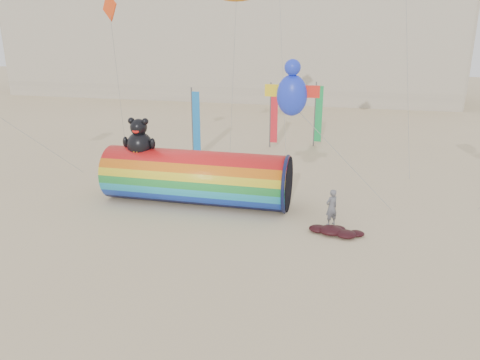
% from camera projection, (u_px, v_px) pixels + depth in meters
% --- Properties ---
extents(ground, '(160.00, 160.00, 0.00)m').
position_uv_depth(ground, '(222.00, 238.00, 21.90)').
color(ground, '#CCB58C').
rests_on(ground, ground).
extents(hotel_building, '(60.40, 15.40, 20.60)m').
position_uv_depth(hotel_building, '(226.00, 19.00, 63.71)').
color(hotel_building, '#B7AD99').
rests_on(hotel_building, ground).
extents(windsock_assembly, '(10.28, 3.13, 4.74)m').
position_uv_depth(windsock_assembly, '(196.00, 176.00, 25.73)').
color(windsock_assembly, red).
rests_on(windsock_assembly, ground).
extents(kite_handler, '(0.80, 0.79, 1.87)m').
position_uv_depth(kite_handler, '(332.00, 207.00, 22.99)').
color(kite_handler, '#5C5E64').
rests_on(kite_handler, ground).
extents(fabric_bundle, '(2.62, 1.35, 0.41)m').
position_uv_depth(fabric_bundle, '(335.00, 231.00, 22.18)').
color(fabric_bundle, '#3C0A10').
rests_on(fabric_bundle, ground).
extents(festival_banners, '(9.17, 5.54, 5.20)m').
position_uv_depth(festival_banners, '(264.00, 117.00, 36.46)').
color(festival_banners, '#59595E').
rests_on(festival_banners, ground).
extents(flying_kites, '(32.37, 13.36, 9.94)m').
position_uv_depth(flying_kites, '(317.00, 24.00, 24.28)').
color(flying_kites, blue).
rests_on(flying_kites, ground).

